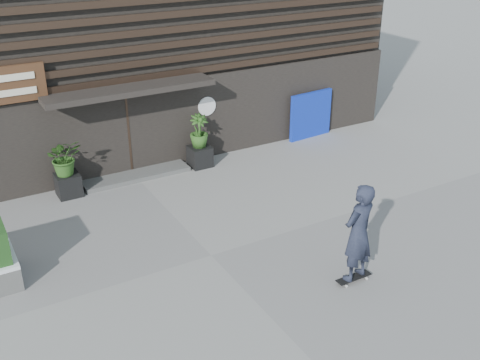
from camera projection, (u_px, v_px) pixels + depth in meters
ground at (211, 255)px, 12.20m from camera, size 80.00×80.00×0.00m
entrance_step at (136, 175)px, 15.77m from camera, size 3.00×0.80×0.12m
planter_pot_left at (68, 185)px, 14.66m from camera, size 0.60×0.60×0.60m
bamboo_left at (64, 157)px, 14.32m from camera, size 0.86×0.75×0.96m
planter_pot_right at (200, 156)px, 16.37m from camera, size 0.60×0.60×0.60m
bamboo_right at (199, 131)px, 16.03m from camera, size 0.54×0.54×0.96m
blue_tarp at (311, 115)px, 18.27m from camera, size 1.62×0.26×1.52m
building at (68, 4)px, 18.28m from camera, size 18.00×11.00×8.00m
skateboarder at (358, 233)px, 10.88m from camera, size 0.84×0.64×2.15m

